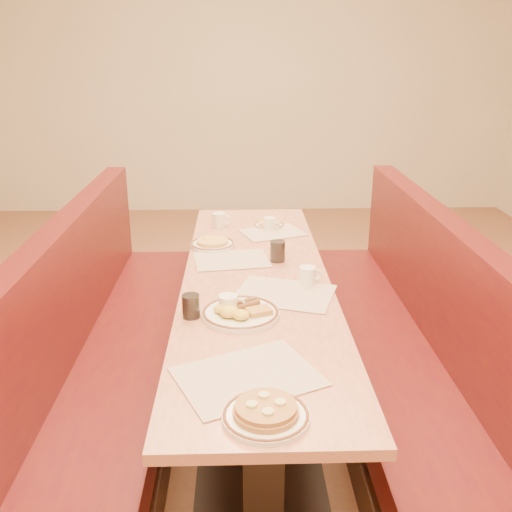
{
  "coord_description": "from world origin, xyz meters",
  "views": [
    {
      "loc": [
        -0.08,
        -2.53,
        1.79
      ],
      "look_at": [
        0.0,
        0.05,
        0.85
      ],
      "focal_mm": 40.0,
      "sensor_mm": 36.0,
      "label": 1
    }
  ],
  "objects_px": {
    "soda_tumbler_near": "(191,306)",
    "eggs_plate": "(240,313)",
    "coffee_mug_b": "(229,305)",
    "soda_tumbler_mid": "(278,251)",
    "coffee_mug_a": "(308,275)",
    "coffee_mug_c": "(270,224)",
    "booth_right": "(401,348)",
    "coffee_mug_d": "(220,220)",
    "diner_table": "(256,348)",
    "booth_left": "(110,353)",
    "pancake_plate": "(266,413)"
  },
  "relations": [
    {
      "from": "soda_tumbler_near",
      "to": "eggs_plate",
      "type": "bearing_deg",
      "value": -1.21
    },
    {
      "from": "coffee_mug_b",
      "to": "soda_tumbler_mid",
      "type": "relative_size",
      "value": 1.03
    },
    {
      "from": "coffee_mug_a",
      "to": "coffee_mug_c",
      "type": "height_order",
      "value": "coffee_mug_a"
    },
    {
      "from": "booth_right",
      "to": "coffee_mug_d",
      "type": "height_order",
      "value": "booth_right"
    },
    {
      "from": "coffee_mug_a",
      "to": "booth_right",
      "type": "bearing_deg",
      "value": 0.05
    },
    {
      "from": "eggs_plate",
      "to": "coffee_mug_a",
      "type": "distance_m",
      "value": 0.47
    },
    {
      "from": "diner_table",
      "to": "soda_tumbler_mid",
      "type": "xyz_separation_m",
      "value": [
        0.12,
        0.24,
        0.43
      ]
    },
    {
      "from": "coffee_mug_d",
      "to": "soda_tumbler_mid",
      "type": "height_order",
      "value": "soda_tumbler_mid"
    },
    {
      "from": "coffee_mug_c",
      "to": "eggs_plate",
      "type": "bearing_deg",
      "value": -87.47
    },
    {
      "from": "diner_table",
      "to": "coffee_mug_a",
      "type": "xyz_separation_m",
      "value": [
        0.24,
        -0.07,
        0.42
      ]
    },
    {
      "from": "coffee_mug_b",
      "to": "soda_tumbler_mid",
      "type": "distance_m",
      "value": 0.67
    },
    {
      "from": "diner_table",
      "to": "booth_left",
      "type": "bearing_deg",
      "value": 180.0
    },
    {
      "from": "coffee_mug_d",
      "to": "soda_tumbler_mid",
      "type": "bearing_deg",
      "value": -66.37
    },
    {
      "from": "coffee_mug_a",
      "to": "soda_tumbler_mid",
      "type": "bearing_deg",
      "value": 103.98
    },
    {
      "from": "pancake_plate",
      "to": "coffee_mug_b",
      "type": "xyz_separation_m",
      "value": [
        -0.12,
        0.72,
        0.02
      ]
    },
    {
      "from": "eggs_plate",
      "to": "coffee_mug_b",
      "type": "height_order",
      "value": "coffee_mug_b"
    },
    {
      "from": "diner_table",
      "to": "coffee_mug_b",
      "type": "relative_size",
      "value": 22.43
    },
    {
      "from": "booth_left",
      "to": "pancake_plate",
      "type": "height_order",
      "value": "booth_left"
    },
    {
      "from": "soda_tumbler_near",
      "to": "coffee_mug_b",
      "type": "bearing_deg",
      "value": 8.5
    },
    {
      "from": "pancake_plate",
      "to": "booth_right",
      "type": "bearing_deg",
      "value": 56.12
    },
    {
      "from": "diner_table",
      "to": "coffee_mug_b",
      "type": "distance_m",
      "value": 0.58
    },
    {
      "from": "coffee_mug_d",
      "to": "booth_left",
      "type": "bearing_deg",
      "value": -125.68
    },
    {
      "from": "coffee_mug_c",
      "to": "soda_tumbler_near",
      "type": "relative_size",
      "value": 1.03
    },
    {
      "from": "booth_left",
      "to": "soda_tumbler_mid",
      "type": "relative_size",
      "value": 23.13
    },
    {
      "from": "coffee_mug_b",
      "to": "soda_tumbler_near",
      "type": "height_order",
      "value": "soda_tumbler_near"
    },
    {
      "from": "eggs_plate",
      "to": "coffee_mug_a",
      "type": "relative_size",
      "value": 2.91
    },
    {
      "from": "booth_right",
      "to": "soda_tumbler_mid",
      "type": "height_order",
      "value": "booth_right"
    },
    {
      "from": "eggs_plate",
      "to": "coffee_mug_a",
      "type": "xyz_separation_m",
      "value": [
        0.32,
        0.34,
        0.02
      ]
    },
    {
      "from": "diner_table",
      "to": "booth_left",
      "type": "xyz_separation_m",
      "value": [
        -0.73,
        0.0,
        -0.01
      ]
    },
    {
      "from": "coffee_mug_c",
      "to": "coffee_mug_d",
      "type": "xyz_separation_m",
      "value": [
        -0.31,
        0.08,
        0.0
      ]
    },
    {
      "from": "diner_table",
      "to": "coffee_mug_a",
      "type": "bearing_deg",
      "value": -15.67
    },
    {
      "from": "coffee_mug_b",
      "to": "soda_tumbler_near",
      "type": "bearing_deg",
      "value": -177.53
    },
    {
      "from": "coffee_mug_a",
      "to": "soda_tumbler_mid",
      "type": "xyz_separation_m",
      "value": [
        -0.12,
        0.31,
        0.01
      ]
    },
    {
      "from": "eggs_plate",
      "to": "coffee_mug_d",
      "type": "relative_size",
      "value": 2.78
    },
    {
      "from": "booth_left",
      "to": "eggs_plate",
      "type": "distance_m",
      "value": 0.87
    },
    {
      "from": "coffee_mug_a",
      "to": "soda_tumbler_near",
      "type": "distance_m",
      "value": 0.62
    },
    {
      "from": "booth_left",
      "to": "eggs_plate",
      "type": "xyz_separation_m",
      "value": [
        0.65,
        -0.41,
        0.41
      ]
    },
    {
      "from": "diner_table",
      "to": "pancake_plate",
      "type": "bearing_deg",
      "value": -90.32
    },
    {
      "from": "pancake_plate",
      "to": "coffee_mug_b",
      "type": "distance_m",
      "value": 0.73
    },
    {
      "from": "diner_table",
      "to": "soda_tumbler_mid",
      "type": "bearing_deg",
      "value": 63.83
    },
    {
      "from": "eggs_plate",
      "to": "coffee_mug_c",
      "type": "bearing_deg",
      "value": 80.96
    },
    {
      "from": "diner_table",
      "to": "coffee_mug_b",
      "type": "xyz_separation_m",
      "value": [
        -0.12,
        -0.38,
        0.42
      ]
    },
    {
      "from": "pancake_plate",
      "to": "eggs_plate",
      "type": "relative_size",
      "value": 0.82
    },
    {
      "from": "coffee_mug_c",
      "to": "coffee_mug_d",
      "type": "relative_size",
      "value": 0.89
    },
    {
      "from": "eggs_plate",
      "to": "soda_tumbler_mid",
      "type": "height_order",
      "value": "soda_tumbler_mid"
    },
    {
      "from": "pancake_plate",
      "to": "coffee_mug_c",
      "type": "height_order",
      "value": "coffee_mug_c"
    },
    {
      "from": "coffee_mug_a",
      "to": "soda_tumbler_mid",
      "type": "height_order",
      "value": "soda_tumbler_mid"
    },
    {
      "from": "coffee_mug_b",
      "to": "coffee_mug_c",
      "type": "xyz_separation_m",
      "value": [
        0.23,
        1.16,
        -0.0
      ]
    },
    {
      "from": "coffee_mug_d",
      "to": "soda_tumbler_mid",
      "type": "relative_size",
      "value": 1.07
    },
    {
      "from": "diner_table",
      "to": "booth_left",
      "type": "height_order",
      "value": "booth_left"
    }
  ]
}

